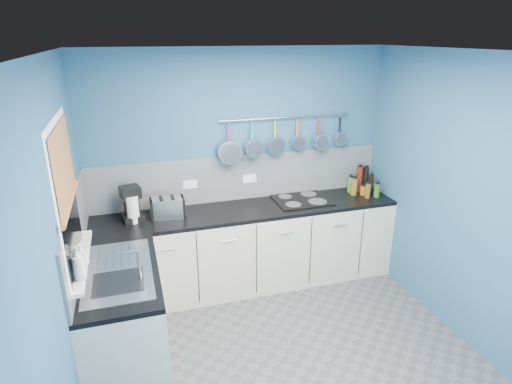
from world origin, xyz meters
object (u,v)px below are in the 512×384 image
toaster (167,208)px  soap_bottle_b (81,255)px  canister (182,209)px  hob (301,199)px  soap_bottle_a (78,263)px  coffee_maker (131,204)px  paper_towel (133,209)px

toaster → soap_bottle_b: bearing=-114.8°
canister → hob: canister is taller
soap_bottle_a → soap_bottle_b: 0.19m
toaster → canister: toaster is taller
soap_bottle_a → toaster: (0.71, 1.22, -0.17)m
coffee_maker → paper_towel: bearing=-95.6°
hob → soap_bottle_a: bearing=-149.7°
hob → paper_towel: bearing=-177.9°
soap_bottle_a → coffee_maker: soap_bottle_a is taller
paper_towel → toaster: bearing=4.9°
soap_bottle_a → toaster: soap_bottle_a is taller
soap_bottle_a → hob: bearing=30.3°
soap_bottle_a → soap_bottle_b: soap_bottle_a is taller
soap_bottle_a → coffee_maker: (0.37, 1.25, -0.10)m
soap_bottle_b → hob: 2.42m
coffee_maker → hob: coffee_maker is taller
toaster → soap_bottle_a: bearing=-110.6°
paper_towel → soap_bottle_a: bearing=-107.7°
soap_bottle_b → soap_bottle_a: bearing=-90.0°
toaster → hob: 1.45m
paper_towel → coffee_maker: coffee_maker is taller
soap_bottle_b → paper_towel: bearing=69.3°
canister → soap_bottle_b: bearing=-129.2°
soap_bottle_b → paper_towel: size_ratio=0.65×
coffee_maker → soap_bottle_a: bearing=-119.3°
paper_towel → coffee_maker: 0.06m
paper_towel → canister: paper_towel is taller
soap_bottle_b → toaster: bearing=55.6°
paper_towel → toaster: (0.33, 0.03, -0.03)m
soap_bottle_a → coffee_maker: size_ratio=0.70×
toaster → canister: bearing=11.8°
soap_bottle_b → hob: (2.15, 1.07, -0.23)m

